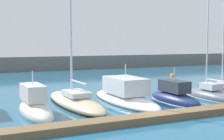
{
  "coord_description": "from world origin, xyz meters",
  "views": [
    {
      "loc": [
        -11.54,
        -17.93,
        5.07
      ],
      "look_at": [
        -0.02,
        6.88,
        2.68
      ],
      "focal_mm": 48.34,
      "sensor_mm": 36.0,
      "label": 1
    }
  ],
  "objects_px": {
    "sailboat_sand_fourth": "(75,100)",
    "sailboat_slate_seventh": "(210,95)",
    "mooring_buoy_orange": "(173,76)",
    "motorboat_navy_sixth": "(174,97)",
    "motorboat_white_fifth": "(125,96)",
    "motorboat_ivory_third": "(35,107)"
  },
  "relations": [
    {
      "from": "motorboat_ivory_third",
      "to": "motorboat_white_fifth",
      "type": "height_order",
      "value": "motorboat_white_fifth"
    },
    {
      "from": "sailboat_slate_seventh",
      "to": "mooring_buoy_orange",
      "type": "distance_m",
      "value": 19.49
    },
    {
      "from": "motorboat_ivory_third",
      "to": "sailboat_slate_seventh",
      "type": "bearing_deg",
      "value": -94.19
    },
    {
      "from": "motorboat_white_fifth",
      "to": "sailboat_slate_seventh",
      "type": "xyz_separation_m",
      "value": [
        7.91,
        -1.85,
        -0.18
      ]
    },
    {
      "from": "motorboat_ivory_third",
      "to": "motorboat_navy_sixth",
      "type": "relative_size",
      "value": 1.04
    },
    {
      "from": "sailboat_sand_fourth",
      "to": "mooring_buoy_orange",
      "type": "relative_size",
      "value": 20.5
    },
    {
      "from": "motorboat_ivory_third",
      "to": "motorboat_white_fifth",
      "type": "relative_size",
      "value": 0.62
    },
    {
      "from": "motorboat_navy_sixth",
      "to": "sailboat_slate_seventh",
      "type": "xyz_separation_m",
      "value": [
        4.11,
        0.13,
        -0.15
      ]
    },
    {
      "from": "motorboat_ivory_third",
      "to": "sailboat_sand_fourth",
      "type": "height_order",
      "value": "sailboat_sand_fourth"
    },
    {
      "from": "sailboat_sand_fourth",
      "to": "mooring_buoy_orange",
      "type": "bearing_deg",
      "value": -56.77
    },
    {
      "from": "motorboat_ivory_third",
      "to": "sailboat_sand_fourth",
      "type": "xyz_separation_m",
      "value": [
        3.59,
        1.9,
        -0.13
      ]
    },
    {
      "from": "motorboat_navy_sixth",
      "to": "sailboat_sand_fourth",
      "type": "bearing_deg",
      "value": 72.2
    },
    {
      "from": "motorboat_white_fifth",
      "to": "mooring_buoy_orange",
      "type": "xyz_separation_m",
      "value": [
        16.55,
        15.62,
        -0.53
      ]
    },
    {
      "from": "mooring_buoy_orange",
      "to": "sailboat_slate_seventh",
      "type": "bearing_deg",
      "value": -116.34
    },
    {
      "from": "motorboat_navy_sixth",
      "to": "mooring_buoy_orange",
      "type": "relative_size",
      "value": 7.15
    },
    {
      "from": "mooring_buoy_orange",
      "to": "motorboat_navy_sixth",
      "type": "bearing_deg",
      "value": -125.95
    },
    {
      "from": "sailboat_sand_fourth",
      "to": "sailboat_slate_seventh",
      "type": "height_order",
      "value": "sailboat_sand_fourth"
    },
    {
      "from": "motorboat_ivory_third",
      "to": "mooring_buoy_orange",
      "type": "relative_size",
      "value": 7.41
    },
    {
      "from": "motorboat_ivory_third",
      "to": "motorboat_navy_sixth",
      "type": "height_order",
      "value": "motorboat_ivory_third"
    },
    {
      "from": "motorboat_white_fifth",
      "to": "sailboat_slate_seventh",
      "type": "distance_m",
      "value": 8.12
    },
    {
      "from": "motorboat_ivory_third",
      "to": "mooring_buoy_orange",
      "type": "distance_m",
      "value": 29.99
    },
    {
      "from": "sailboat_sand_fourth",
      "to": "mooring_buoy_orange",
      "type": "xyz_separation_m",
      "value": [
        20.98,
        15.28,
        -0.43
      ]
    }
  ]
}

